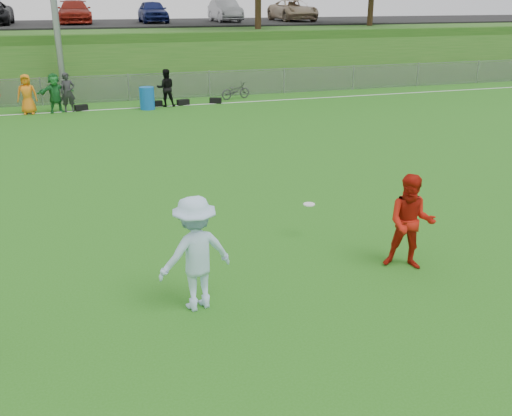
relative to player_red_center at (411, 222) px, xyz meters
name	(u,v)px	position (x,y,z in m)	size (l,w,h in m)	color
ground	(247,291)	(-3.16, -0.01, -0.91)	(120.00, 120.00, 0.00)	#266916
sideline_far	(134,108)	(-3.16, 17.99, -0.90)	(60.00, 0.10, 0.01)	white
fence	(129,87)	(-3.16, 19.99, -0.26)	(58.00, 0.06, 1.30)	gray
berm	(111,50)	(-3.16, 30.99, 0.59)	(120.00, 18.00, 3.00)	#235818
parking_lot	(107,23)	(-3.16, 32.99, 2.14)	(120.00, 12.00, 0.10)	black
car_row	(88,12)	(-4.33, 31.99, 2.91)	(32.04, 5.18, 1.44)	silver
spectator_row	(66,92)	(-6.05, 17.99, -0.06)	(8.49, 0.92, 1.69)	red
gear_bags	(160,103)	(-1.95, 18.09, -0.78)	(6.77, 0.46, 0.26)	black
player_red_center	(411,222)	(0.00, 0.00, 0.00)	(0.88, 0.69, 1.82)	#B1180C
player_blue	(196,253)	(-4.08, -0.24, 0.05)	(1.24, 0.71, 1.92)	#B0D4F4
frisbee	(309,204)	(-1.25, 1.86, -0.16)	(0.24, 0.24, 0.02)	silver
recycling_bin	(147,98)	(-2.60, 17.54, -0.41)	(0.66, 0.66, 0.99)	blue
bicycle	(236,91)	(1.92, 18.97, -0.50)	(0.54, 1.55, 0.81)	#2C2C2E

